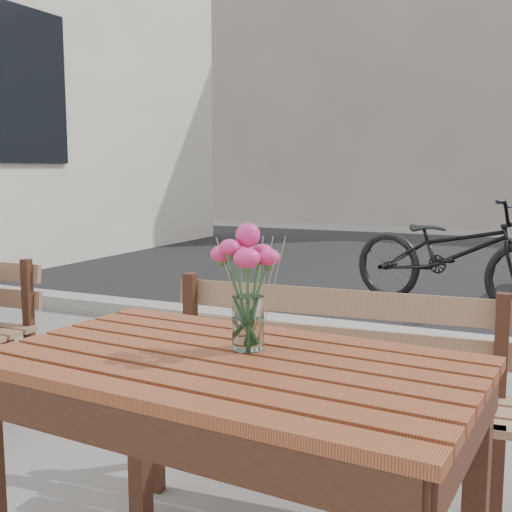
# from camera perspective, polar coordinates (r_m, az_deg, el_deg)

# --- Properties ---
(street) EXTENTS (30.00, 8.12, 0.12)m
(street) POSITION_cam_1_polar(r_m,az_deg,el_deg) (6.58, 18.38, -3.18)
(street) COLOR black
(street) RESTS_ON ground
(main_table) EXTENTS (1.27, 0.80, 0.75)m
(main_table) POSITION_cam_1_polar(r_m,az_deg,el_deg) (1.69, -2.24, -13.06)
(main_table) COLOR brown
(main_table) RESTS_ON ground
(main_bench) EXTENTS (1.35, 0.49, 0.82)m
(main_bench) POSITION_cam_1_polar(r_m,az_deg,el_deg) (2.46, 6.35, -9.64)
(main_bench) COLOR #8B6547
(main_bench) RESTS_ON ground
(main_vase) EXTENTS (0.18, 0.18, 0.34)m
(main_vase) POSITION_cam_1_polar(r_m,az_deg,el_deg) (1.68, -0.72, -1.38)
(main_vase) COLOR white
(main_vase) RESTS_ON main_table
(bicycle) EXTENTS (2.01, 1.18, 1.00)m
(bicycle) POSITION_cam_1_polar(r_m,az_deg,el_deg) (5.90, 17.04, 0.26)
(bicycle) COLOR black
(bicycle) RESTS_ON ground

